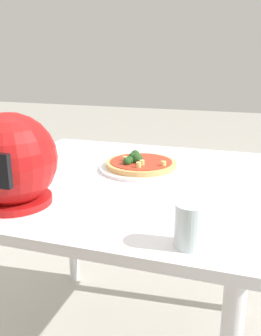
{
  "coord_description": "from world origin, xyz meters",
  "views": [
    {
      "loc": [
        -0.42,
        1.16,
        1.18
      ],
      "look_at": [
        -0.02,
        -0.06,
        0.79
      ],
      "focal_mm": 39.74,
      "sensor_mm": 36.0,
      "label": 1
    }
  ],
  "objects_px": {
    "motorcycle_helmet": "(10,161)",
    "drinking_glass": "(190,225)",
    "dining_table": "(119,202)",
    "pizza": "(140,163)"
  },
  "relations": [
    {
      "from": "drinking_glass",
      "to": "motorcycle_helmet",
      "type": "bearing_deg",
      "value": -10.15
    },
    {
      "from": "dining_table",
      "to": "drinking_glass",
      "type": "xyz_separation_m",
      "value": [
        -0.31,
        0.41,
        0.14
      ]
    },
    {
      "from": "dining_table",
      "to": "pizza",
      "type": "relative_size",
      "value": 3.79
    },
    {
      "from": "dining_table",
      "to": "pizza",
      "type": "xyz_separation_m",
      "value": [
        -0.04,
        -0.11,
        0.12
      ]
    },
    {
      "from": "drinking_glass",
      "to": "dining_table",
      "type": "bearing_deg",
      "value": -52.61
    },
    {
      "from": "motorcycle_helmet",
      "to": "drinking_glass",
      "type": "xyz_separation_m",
      "value": [
        -0.52,
        0.09,
        -0.07
      ]
    },
    {
      "from": "dining_table",
      "to": "drinking_glass",
      "type": "relative_size",
      "value": 9.7
    },
    {
      "from": "pizza",
      "to": "motorcycle_helmet",
      "type": "bearing_deg",
      "value": 59.17
    },
    {
      "from": "pizza",
      "to": "motorcycle_helmet",
      "type": "xyz_separation_m",
      "value": [
        0.25,
        0.42,
        0.1
      ]
    },
    {
      "from": "dining_table",
      "to": "drinking_glass",
      "type": "distance_m",
      "value": 0.54
    }
  ]
}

